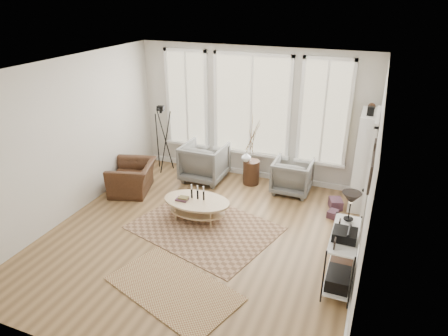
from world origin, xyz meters
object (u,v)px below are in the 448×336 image
at_px(low_shelf, 342,252).
at_px(armchair_right, 292,176).
at_px(coffee_table, 196,204).
at_px(accent_chair, 133,177).
at_px(bookcase, 364,160).
at_px(side_table, 252,153).
at_px(armchair_left, 205,162).

distance_m(low_shelf, armchair_right, 2.87).
bearing_deg(low_shelf, armchair_right, 116.81).
xyz_separation_m(coffee_table, accent_chair, (-1.73, 0.52, 0.01)).
relative_size(bookcase, accent_chair, 2.09).
distance_m(bookcase, accent_chair, 4.68).
bearing_deg(armchair_right, accent_chair, 21.08).
distance_m(low_shelf, side_table, 3.44).
relative_size(bookcase, low_shelf, 1.58).
relative_size(bookcase, armchair_left, 2.19).
distance_m(armchair_right, accent_chair, 3.37).
xyz_separation_m(low_shelf, side_table, (-2.22, 2.62, 0.22)).
bearing_deg(coffee_table, armchair_right, 51.14).
relative_size(coffee_table, armchair_right, 1.60).
bearing_deg(bookcase, armchair_right, 178.28).
height_order(armchair_left, side_table, side_table).
height_order(bookcase, coffee_table, bookcase).
bearing_deg(armchair_left, bookcase, -178.28).
xyz_separation_m(armchair_left, side_table, (1.04, 0.18, 0.30)).
xyz_separation_m(coffee_table, armchair_left, (-0.56, 1.63, 0.12)).
bearing_deg(low_shelf, accent_chair, 163.16).
bearing_deg(armchair_right, bookcase, 178.13).
relative_size(low_shelf, armchair_right, 1.63).
bearing_deg(accent_chair, coffee_table, 56.21).
distance_m(bookcase, side_table, 2.29).
relative_size(bookcase, side_table, 1.36).
distance_m(low_shelf, coffee_table, 2.83).
bearing_deg(accent_chair, armchair_left, 116.24).
xyz_separation_m(bookcase, armchair_right, (-1.35, 0.04, -0.59)).
bearing_deg(coffee_table, bookcase, 31.72).
distance_m(bookcase, low_shelf, 2.56).
height_order(coffee_table, side_table, side_table).
xyz_separation_m(bookcase, armchair_left, (-3.32, -0.08, -0.53)).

